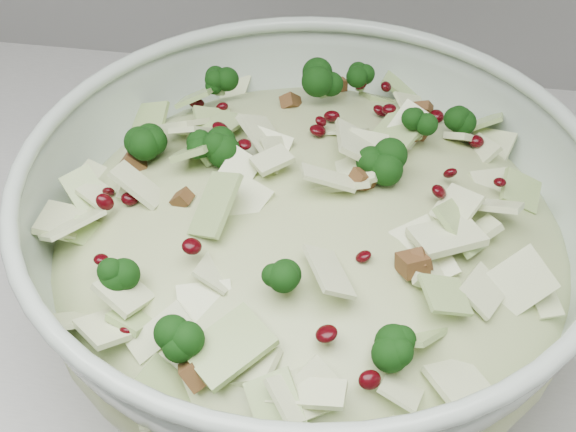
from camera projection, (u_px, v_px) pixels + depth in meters
name	position (u px, v px, depth m)	size (l,w,h in m)	color
mixing_bowl	(310.00, 250.00, 0.59)	(0.53, 0.53, 0.16)	#B4C6B6
salad	(310.00, 224.00, 0.57)	(0.50, 0.50, 0.16)	beige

